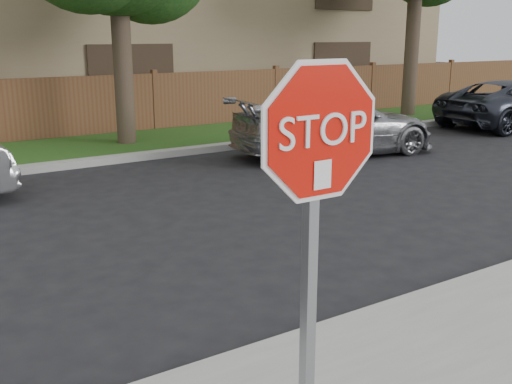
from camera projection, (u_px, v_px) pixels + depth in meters
ground at (266, 349)px, 5.14m from camera, size 90.00×90.00×0.00m
far_curb at (35, 168)px, 11.74m from camera, size 70.00×0.30×0.15m
grass_strip at (17, 155)px, 13.08m from camera, size 70.00×3.00×0.12m
stop_sign at (317, 192)px, 3.11m from camera, size 1.01×0.13×2.55m
sedan_right at (335, 124)px, 13.29m from camera, size 4.92×2.53×1.37m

